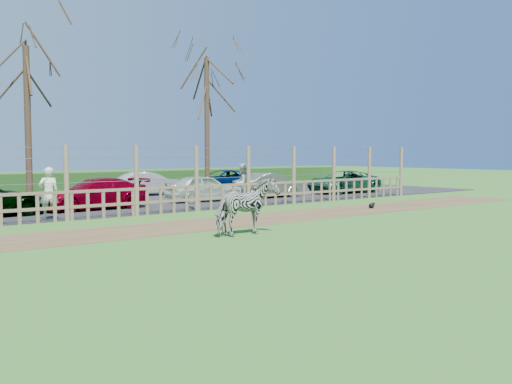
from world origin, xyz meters
TOP-DOWN VIEW (x-y plane):
  - ground at (0.00, 0.00)m, footprint 120.00×120.00m
  - dirt_strip at (0.00, 4.50)m, footprint 34.00×2.80m
  - asphalt at (0.00, 14.50)m, footprint 44.00×13.00m
  - hedge at (0.00, 21.50)m, footprint 46.00×2.00m
  - fence at (0.00, 8.00)m, footprint 30.16×0.16m
  - tree_mid at (-2.00, 13.50)m, footprint 4.80×4.80m
  - tree_right at (7.00, 14.00)m, footprint 4.80×4.80m
  - zebra at (0.13, 1.82)m, footprint 1.92×1.02m
  - visitor_a at (-2.92, 8.48)m, footprint 0.71×0.55m
  - visitor_b at (5.17, 8.63)m, footprint 0.96×0.82m
  - crow at (8.52, 4.51)m, footprint 0.29×0.22m
  - car_3 at (-0.39, 10.78)m, footprint 4.18×1.78m
  - car_4 at (4.92, 11.14)m, footprint 3.67×1.83m
  - car_5 at (8.59, 11.00)m, footprint 3.72×1.52m
  - car_6 at (13.82, 10.93)m, footprint 4.39×2.16m
  - car_11 at (4.67, 15.95)m, footprint 3.76×1.66m
  - car_12 at (9.36, 16.03)m, footprint 4.49×2.41m

SIDE VIEW (x-z plane):
  - ground at x=0.00m, z-range 0.00..0.00m
  - dirt_strip at x=0.00m, z-range 0.00..0.01m
  - asphalt at x=0.00m, z-range 0.00..0.04m
  - crow at x=8.52m, z-range 0.00..0.24m
  - hedge at x=0.00m, z-range 0.00..1.10m
  - car_3 at x=-0.39m, z-range 0.04..1.24m
  - car_4 at x=4.92m, z-range 0.04..1.24m
  - car_5 at x=8.59m, z-range 0.04..1.24m
  - car_6 at x=13.82m, z-range 0.04..1.24m
  - car_11 at x=4.67m, z-range 0.04..1.24m
  - car_12 at x=9.36m, z-range 0.04..1.24m
  - zebra at x=0.13m, z-range 0.00..1.56m
  - fence at x=0.00m, z-range -0.45..2.05m
  - visitor_a at x=-2.92m, z-range 0.04..1.76m
  - visitor_b at x=5.17m, z-range 0.04..1.76m
  - tree_mid at x=-2.00m, z-range 1.45..8.28m
  - tree_right at x=7.00m, z-range 1.57..8.92m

